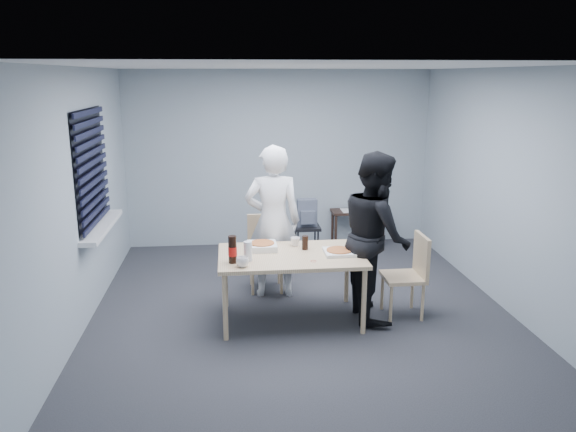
{
  "coord_description": "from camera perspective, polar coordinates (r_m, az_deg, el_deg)",
  "views": [
    {
      "loc": [
        -0.75,
        -5.78,
        2.51
      ],
      "look_at": [
        -0.12,
        0.1,
        1.03
      ],
      "focal_mm": 35.0,
      "sensor_mm": 36.0,
      "label": 1
    }
  ],
  "objects": [
    {
      "name": "person_white",
      "position": [
        6.42,
        -1.54,
        -0.59
      ],
      "size": [
        0.65,
        0.42,
        1.77
      ],
      "primitive_type": "imported",
      "rotation": [
        0.0,
        0.0,
        3.14
      ],
      "color": "white",
      "rests_on": "ground"
    },
    {
      "name": "pizza_box_b",
      "position": [
        5.83,
        5.23,
        -3.63
      ],
      "size": [
        0.31,
        0.31,
        0.04
      ],
      "rotation": [
        0.0,
        0.0,
        0.27
      ],
      "color": "white",
      "rests_on": "dining_table"
    },
    {
      "name": "backpack",
      "position": [
        7.69,
        1.94,
        0.29
      ],
      "size": [
        0.27,
        0.2,
        0.38
      ],
      "rotation": [
        0.0,
        0.0,
        -0.39
      ],
      "color": "#585E65",
      "rests_on": "stool"
    },
    {
      "name": "mug_a",
      "position": [
        5.42,
        -4.65,
        -4.69
      ],
      "size": [
        0.17,
        0.17,
        0.1
      ],
      "primitive_type": "imported",
      "rotation": [
        0.0,
        0.0,
        0.52
      ],
      "color": "white",
      "rests_on": "dining_table"
    },
    {
      "name": "cola_glass",
      "position": [
        5.93,
        1.74,
        -2.73
      ],
      "size": [
        0.08,
        0.08,
        0.15
      ],
      "primitive_type": "cylinder",
      "rotation": [
        0.0,
        0.0,
        0.23
      ],
      "color": "black",
      "rests_on": "dining_table"
    },
    {
      "name": "rubber_band",
      "position": [
        5.58,
        2.59,
        -4.6
      ],
      "size": [
        0.06,
        0.06,
        0.0
      ],
      "primitive_type": "torus",
      "rotation": [
        0.0,
        0.0,
        -0.14
      ],
      "color": "red",
      "rests_on": "dining_table"
    },
    {
      "name": "plastic_cups",
      "position": [
        5.58,
        -4.09,
        -3.59
      ],
      "size": [
        0.08,
        0.08,
        0.2
      ],
      "primitive_type": "cylinder",
      "rotation": [
        0.0,
        0.0,
        -0.01
      ],
      "color": "silver",
      "rests_on": "dining_table"
    },
    {
      "name": "dining_table",
      "position": [
        5.81,
        0.29,
        -4.46
      ],
      "size": [
        1.49,
        0.94,
        0.72
      ],
      "color": "beige",
      "rests_on": "ground"
    },
    {
      "name": "room",
      "position": [
        6.44,
        -19.04,
        3.74
      ],
      "size": [
        5.0,
        5.0,
        5.0
      ],
      "color": "#292A2E",
      "rests_on": "ground"
    },
    {
      "name": "side_table",
      "position": [
        8.54,
        7.12,
        0.05
      ],
      "size": [
        0.81,
        0.36,
        0.54
      ],
      "color": "#38231B",
      "rests_on": "ground"
    },
    {
      "name": "soda_bottle",
      "position": [
        5.52,
        -5.66,
        -3.45
      ],
      "size": [
        0.09,
        0.09,
        0.27
      ],
      "rotation": [
        0.0,
        0.0,
        -0.38
      ],
      "color": "black",
      "rests_on": "dining_table"
    },
    {
      "name": "pizza_box_a",
      "position": [
        5.95,
        -2.65,
        -3.06
      ],
      "size": [
        0.3,
        0.3,
        0.08
      ],
      "rotation": [
        0.0,
        0.0,
        0.04
      ],
      "color": "white",
      "rests_on": "dining_table"
    },
    {
      "name": "papers",
      "position": [
        8.48,
        6.17,
        0.56
      ],
      "size": [
        0.29,
        0.34,
        0.0
      ],
      "primitive_type": "cube",
      "rotation": [
        0.0,
        0.0,
        -0.31
      ],
      "color": "white",
      "rests_on": "side_table"
    },
    {
      "name": "chair_right",
      "position": [
        6.11,
        12.41,
        -5.34
      ],
      "size": [
        0.42,
        0.42,
        0.89
      ],
      "color": "beige",
      "rests_on": "ground"
    },
    {
      "name": "stool",
      "position": [
        7.78,
        1.91,
        -1.8
      ],
      "size": [
        0.36,
        0.36,
        0.49
      ],
      "color": "black",
      "rests_on": "ground"
    },
    {
      "name": "black_box",
      "position": [
        8.6,
        8.53,
        0.84
      ],
      "size": [
        0.15,
        0.12,
        0.05
      ],
      "primitive_type": "cube",
      "rotation": [
        0.0,
        0.0,
        -0.3
      ],
      "color": "black",
      "rests_on": "side_table"
    },
    {
      "name": "mug_b",
      "position": [
        6.06,
        0.74,
        -2.62
      ],
      "size": [
        0.1,
        0.1,
        0.09
      ],
      "primitive_type": "imported",
      "color": "white",
      "rests_on": "dining_table"
    },
    {
      "name": "chair_far",
      "position": [
        6.77,
        -2.31,
        -3.11
      ],
      "size": [
        0.42,
        0.42,
        0.89
      ],
      "color": "beige",
      "rests_on": "ground"
    },
    {
      "name": "person_black",
      "position": [
        5.93,
        8.9,
        -2.0
      ],
      "size": [
        0.47,
        0.86,
        1.77
      ],
      "primitive_type": "imported",
      "rotation": [
        0.0,
        0.0,
        1.57
      ],
      "color": "black",
      "rests_on": "ground"
    }
  ]
}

